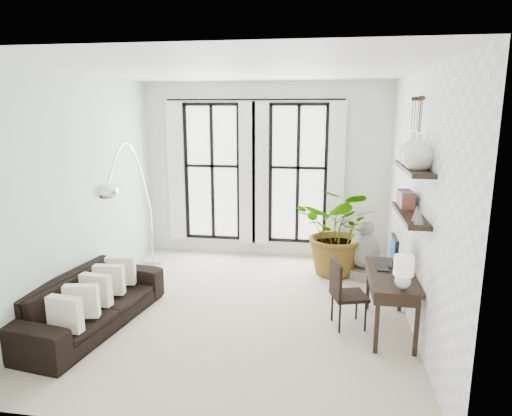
% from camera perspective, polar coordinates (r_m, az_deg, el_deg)
% --- Properties ---
extents(floor, '(5.00, 5.00, 0.00)m').
position_cam_1_polar(floor, '(6.50, -1.92, -12.51)').
color(floor, '#C2B29A').
rests_on(floor, ground).
extents(ceiling, '(5.00, 5.00, 0.00)m').
position_cam_1_polar(ceiling, '(5.91, -2.16, 16.89)').
color(ceiling, white).
rests_on(ceiling, wall_back).
extents(wall_left, '(0.00, 5.00, 5.00)m').
position_cam_1_polar(wall_left, '(6.79, -21.02, 1.94)').
color(wall_left, silver).
rests_on(wall_left, floor).
extents(wall_right, '(0.00, 5.00, 5.00)m').
position_cam_1_polar(wall_right, '(6.00, 19.57, 0.76)').
color(wall_right, white).
rests_on(wall_right, floor).
extents(wall_back, '(4.50, 0.00, 4.50)m').
position_cam_1_polar(wall_back, '(8.44, 1.20, 4.67)').
color(wall_back, white).
rests_on(wall_back, floor).
extents(windows, '(3.26, 0.13, 2.65)m').
position_cam_1_polar(windows, '(8.40, -0.22, 4.37)').
color(windows, white).
rests_on(windows, wall_back).
extents(wall_shelves, '(0.25, 1.30, 0.60)m').
position_cam_1_polar(wall_shelves, '(5.68, 18.77, 1.51)').
color(wall_shelves, black).
rests_on(wall_shelves, wall_right).
extents(sofa, '(1.20, 2.35, 0.66)m').
position_cam_1_polar(sofa, '(6.27, -20.06, -10.97)').
color(sofa, black).
rests_on(sofa, floor).
extents(throw_pillows, '(0.40, 1.52, 0.40)m').
position_cam_1_polar(throw_pillows, '(6.16, -19.36, -9.61)').
color(throw_pillows, silver).
rests_on(throw_pillows, sofa).
extents(plant, '(1.70, 1.60, 1.50)m').
position_cam_1_polar(plant, '(7.65, 10.47, -2.85)').
color(plant, '#2D7228').
rests_on(plant, floor).
extents(desk, '(0.54, 1.27, 1.15)m').
position_cam_1_polar(desk, '(5.84, 16.62, -8.45)').
color(desk, black).
rests_on(desk, floor).
extents(desk_chair, '(0.51, 0.51, 0.87)m').
position_cam_1_polar(desk_chair, '(5.93, 10.86, -10.01)').
color(desk_chair, black).
rests_on(desk_chair, floor).
extents(arc_lamp, '(0.72, 2.64, 2.28)m').
position_cam_1_polar(arc_lamp, '(6.88, -15.42, 3.99)').
color(arc_lamp, silver).
rests_on(arc_lamp, floor).
extents(buddha, '(0.55, 0.55, 0.99)m').
position_cam_1_polar(buddha, '(7.70, 13.40, -5.49)').
color(buddha, gray).
rests_on(buddha, floor).
extents(vase_a, '(0.37, 0.37, 0.38)m').
position_cam_1_polar(vase_a, '(5.33, 19.68, 6.62)').
color(vase_a, white).
rests_on(vase_a, shelf_upper).
extents(vase_b, '(0.37, 0.37, 0.38)m').
position_cam_1_polar(vase_b, '(5.72, 18.96, 7.02)').
color(vase_b, white).
rests_on(vase_b, shelf_upper).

